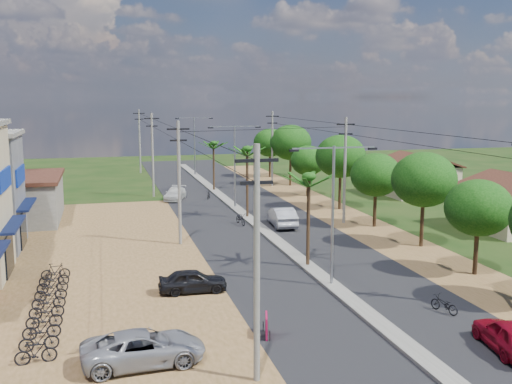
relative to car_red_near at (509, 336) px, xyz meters
The scene contains 35 objects.
ground 10.91m from the car_red_near, 111.11° to the left, with size 160.00×160.00×0.00m, color black.
road 25.47m from the car_red_near, 98.86° to the left, with size 12.00×110.00×0.04m, color black.
median 28.43m from the car_red_near, 97.93° to the left, with size 1.00×90.00×0.18m, color #605E56.
dirt_lot_west 26.23m from the car_red_near, 136.18° to the left, with size 18.00×46.00×0.04m, color brown.
dirt_shoulder_east 25.58m from the car_red_near, 79.68° to the left, with size 5.00×90.00×0.03m, color brown.
house_east_far 41.84m from the car_red_near, 65.89° to the left, with size 7.60×7.50×4.60m.
tree_east_b 11.99m from the car_red_near, 62.09° to the left, with size 4.00×4.00×5.83m.
tree_east_c 18.58m from the car_red_near, 71.38° to the left, with size 4.60×4.60×6.83m.
tree_east_d 25.04m from the car_red_near, 77.22° to the left, with size 4.20×4.20×6.13m.
tree_east_e 32.95m from the car_red_near, 79.98° to the left, with size 4.80×4.80×7.14m.
tree_east_f 40.63m from the car_red_near, 82.51° to the left, with size 3.80×3.80×5.52m.
tree_east_g 48.73m from the car_red_near, 83.04° to the left, with size 5.00×5.00×7.38m.
tree_east_h 56.57m from the car_red_near, 84.33° to the left, with size 4.40×4.40×6.52m.
palm_median_near 15.46m from the car_red_near, 105.48° to the left, with size 2.00×2.00×6.15m.
palm_median_mid 30.85m from the car_red_near, 97.41° to the left, with size 2.00×2.00×6.55m.
palm_median_far 46.55m from the car_red_near, 94.86° to the left, with size 2.00×2.00×5.85m.
streetlight_near 11.63m from the car_red_near, 111.11° to the left, with size 5.10×0.18×8.00m.
streetlight_mid 35.61m from the car_red_near, 96.36° to the left, with size 5.10×0.18×8.00m.
streetlight_far 60.42m from the car_red_near, 93.73° to the left, with size 5.10×0.18×8.00m.
utility_pole_w_a 11.65m from the car_red_near, behind, with size 1.60×0.24×9.00m.
utility_pole_w_b 25.03m from the car_red_near, 116.24° to the left, with size 1.60×0.24×9.00m.
utility_pole_w_c 45.67m from the car_red_near, 103.89° to the left, with size 1.60×0.24×9.00m.
utility_pole_w_d 66.19m from the car_red_near, 99.51° to the left, with size 1.60×0.24×9.00m.
utility_pole_e_b 26.71m from the car_red_near, 82.21° to the left, with size 1.60×0.24×9.00m.
utility_pole_e_c 48.46m from the car_red_near, 85.75° to the left, with size 1.60×0.24×9.00m.
car_red_near is the anchor object (origin of this frame).
car_silver_mid 26.25m from the car_red_near, 94.26° to the left, with size 1.72×4.92×1.62m, color gray.
car_white_far 42.33m from the car_red_near, 102.17° to the left, with size 1.80×4.42×1.28m, color #B4B5B0.
car_parked_silver 15.18m from the car_red_near, behind, with size 2.28×4.94×1.37m, color gray.
car_parked_dark 16.11m from the car_red_near, 136.51° to the left, with size 1.51×3.75×1.28m, color black.
moto_rider_east 4.78m from the car_red_near, 90.91° to the left, with size 0.57×1.64×0.86m, color black.
moto_rider_west_a 28.09m from the car_red_near, 100.50° to the left, with size 0.68×1.94×1.02m, color black.
moto_rider_west_b 41.15m from the car_red_near, 97.69° to the left, with size 0.42×1.49×0.90m, color black.
roadside_sign 10.30m from the car_red_near, 156.20° to the left, with size 0.38×1.19×1.01m.
parked_scooter_row 21.44m from the car_red_near, 153.30° to the left, with size 1.71×12.35×1.00m.
Camera 1 is at (-12.39, -30.57, 10.64)m, focal length 42.00 mm.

